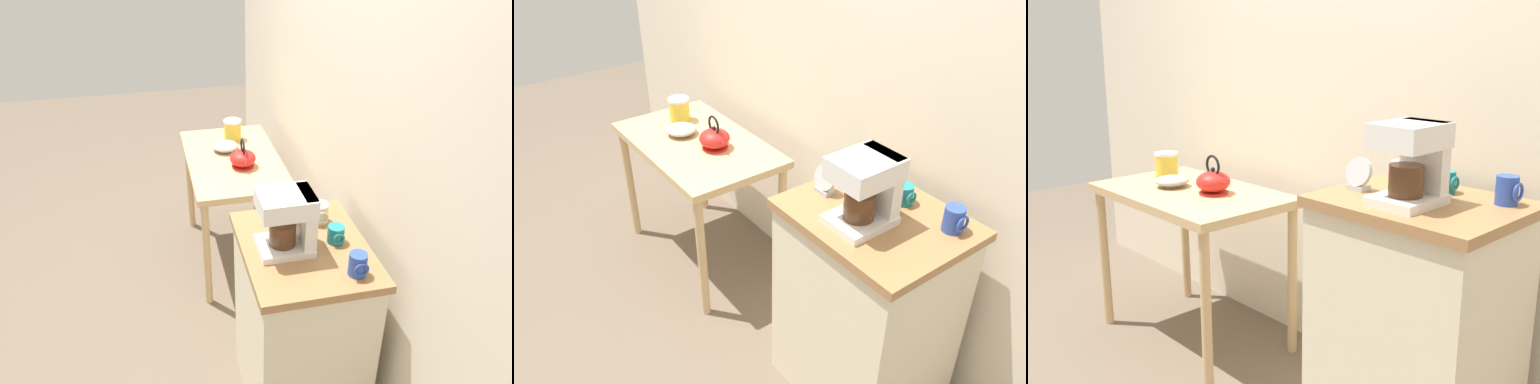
% 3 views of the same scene
% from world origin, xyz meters
% --- Properties ---
extents(ground_plane, '(8.00, 8.00, 0.00)m').
position_xyz_m(ground_plane, '(0.00, 0.00, 0.00)').
color(ground_plane, '#6B5B4C').
extents(back_wall, '(4.40, 0.10, 2.80)m').
position_xyz_m(back_wall, '(0.10, 0.42, 1.40)').
color(back_wall, beige).
rests_on(back_wall, ground_plane).
extents(wooden_table, '(0.94, 0.56, 0.74)m').
position_xyz_m(wooden_table, '(-0.56, -0.03, 0.65)').
color(wooden_table, tan).
rests_on(wooden_table, ground_plane).
extents(kitchen_counter, '(0.64, 0.52, 0.92)m').
position_xyz_m(kitchen_counter, '(0.64, 0.05, 0.46)').
color(kitchen_counter, beige).
rests_on(kitchen_counter, ground_plane).
extents(bowl_stoneware, '(0.16, 0.16, 0.05)m').
position_xyz_m(bowl_stoneware, '(-0.67, -0.05, 0.77)').
color(bowl_stoneware, '#9E998C').
rests_on(bowl_stoneware, wooden_table).
extents(teakettle, '(0.19, 0.16, 0.18)m').
position_xyz_m(teakettle, '(-0.43, 0.01, 0.80)').
color(teakettle, red).
rests_on(teakettle, wooden_table).
extents(canister_enamel, '(0.12, 0.12, 0.13)m').
position_xyz_m(canister_enamel, '(-0.84, 0.02, 0.81)').
color(canister_enamel, gold).
rests_on(canister_enamel, wooden_table).
extents(coffee_maker, '(0.18, 0.22, 0.26)m').
position_xyz_m(coffee_maker, '(0.64, -0.01, 1.06)').
color(coffee_maker, white).
rests_on(coffee_maker, kitchen_counter).
extents(mug_dark_teal, '(0.08, 0.07, 0.08)m').
position_xyz_m(mug_dark_teal, '(0.64, 0.19, 0.96)').
color(mug_dark_teal, teal).
rests_on(mug_dark_teal, kitchen_counter).
extents(mug_small_cream, '(0.09, 0.08, 0.09)m').
position_xyz_m(mug_small_cream, '(0.48, 0.17, 0.96)').
color(mug_small_cream, beige).
rests_on(mug_small_cream, kitchen_counter).
extents(mug_blue, '(0.08, 0.07, 0.09)m').
position_xyz_m(mug_blue, '(0.86, 0.19, 0.97)').
color(mug_blue, '#2D4CAD').
rests_on(mug_blue, kitchen_counter).
extents(table_clock, '(0.10, 0.05, 0.12)m').
position_xyz_m(table_clock, '(0.42, -0.00, 0.97)').
color(table_clock, '#B2B5BA').
rests_on(table_clock, kitchen_counter).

